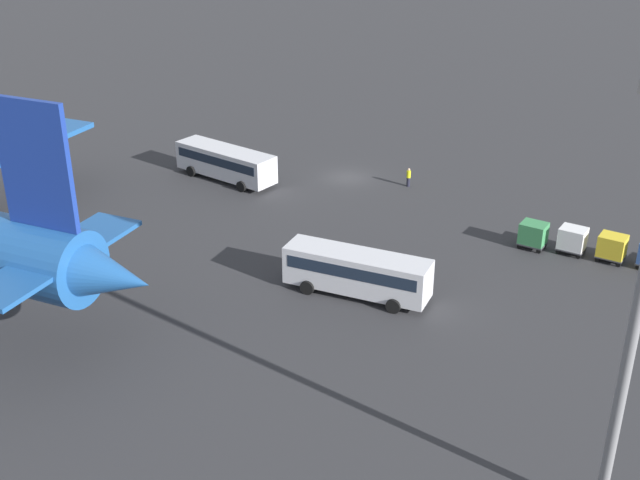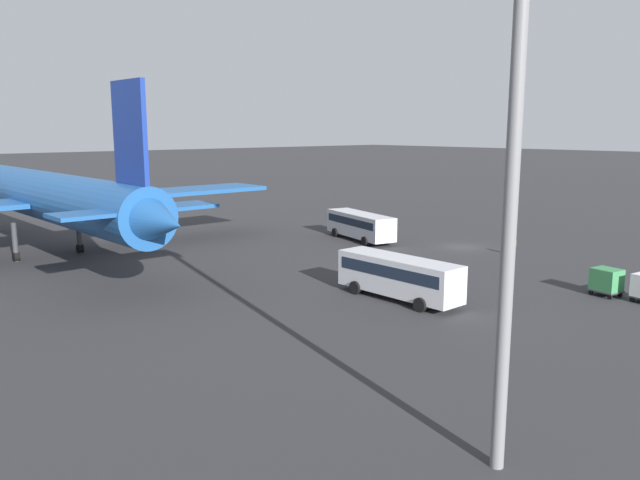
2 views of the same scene
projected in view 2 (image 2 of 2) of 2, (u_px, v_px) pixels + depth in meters
ground_plane at (462, 247)px, 65.37m from camera, size 600.00×600.00×0.00m
airplane at (39, 195)px, 60.50m from camera, size 55.41×48.19×15.65m
shuttle_bus_near at (360, 224)px, 69.22m from camera, size 10.65×5.00×3.00m
shuttle_bus_far at (399, 274)px, 45.07m from camera, size 10.05×3.01×3.10m
worker_person at (514, 247)px, 61.02m from camera, size 0.38×0.38×1.74m
cargo_cart_green at (606, 280)px, 46.12m from camera, size 2.22×1.95×2.06m
light_pole at (515, 129)px, 20.77m from camera, size 2.80×0.70×20.31m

